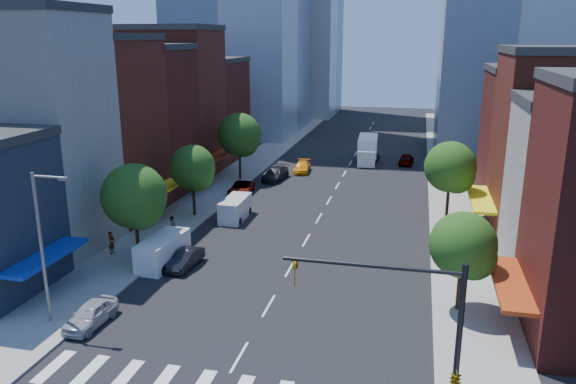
# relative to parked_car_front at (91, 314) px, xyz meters

# --- Properties ---
(ground) EXTENTS (220.00, 220.00, 0.00)m
(ground) POSITION_rel_parked_car_front_xyz_m (9.50, -1.32, -0.68)
(ground) COLOR black
(ground) RESTS_ON ground
(sidewalk_left) EXTENTS (5.00, 120.00, 0.15)m
(sidewalk_left) POSITION_rel_parked_car_front_xyz_m (-3.00, 38.68, -0.61)
(sidewalk_left) COLOR gray
(sidewalk_left) RESTS_ON ground
(sidewalk_right) EXTENTS (5.00, 120.00, 0.15)m
(sidewalk_right) POSITION_rel_parked_car_front_xyz_m (22.00, 38.68, -0.61)
(sidewalk_right) COLOR gray
(sidewalk_right) RESTS_ON ground
(bldg_left_1) EXTENTS (12.00, 8.00, 18.00)m
(bldg_left_1) POSITION_rel_parked_car_front_xyz_m (-11.50, 10.68, 8.32)
(bldg_left_1) COLOR silver
(bldg_left_1) RESTS_ON ground
(bldg_left_2) EXTENTS (12.00, 9.00, 16.00)m
(bldg_left_2) POSITION_rel_parked_car_front_xyz_m (-11.50, 19.18, 7.32)
(bldg_left_2) COLOR #602316
(bldg_left_2) RESTS_ON ground
(bldg_left_3) EXTENTS (12.00, 8.00, 15.00)m
(bldg_left_3) POSITION_rel_parked_car_front_xyz_m (-11.50, 27.68, 6.82)
(bldg_left_3) COLOR #521814
(bldg_left_3) RESTS_ON ground
(bldg_left_4) EXTENTS (12.00, 9.00, 17.00)m
(bldg_left_4) POSITION_rel_parked_car_front_xyz_m (-11.50, 36.18, 7.82)
(bldg_left_4) COLOR #602316
(bldg_left_4) RESTS_ON ground
(bldg_left_5) EXTENTS (12.00, 10.00, 13.00)m
(bldg_left_5) POSITION_rel_parked_car_front_xyz_m (-11.50, 45.68, 5.82)
(bldg_left_5) COLOR #521814
(bldg_left_5) RESTS_ON ground
(bldg_right_2) EXTENTS (12.00, 10.00, 15.00)m
(bldg_right_2) POSITION_rel_parked_car_front_xyz_m (30.50, 22.68, 6.82)
(bldg_right_2) COLOR #602316
(bldg_right_2) RESTS_ON ground
(bldg_right_3) EXTENTS (12.00, 10.00, 13.00)m
(bldg_right_3) POSITION_rel_parked_car_front_xyz_m (30.50, 32.68, 5.82)
(bldg_right_3) COLOR #521814
(bldg_right_3) RESTS_ON ground
(traffic_signal) EXTENTS (7.24, 2.24, 8.00)m
(traffic_signal) POSITION_rel_parked_car_front_xyz_m (19.44, -5.82, 3.47)
(traffic_signal) COLOR black
(traffic_signal) RESTS_ON sidewalk_right
(streetlight) EXTENTS (2.25, 0.25, 9.00)m
(streetlight) POSITION_rel_parked_car_front_xyz_m (-2.31, -0.32, 4.59)
(streetlight) COLOR slate
(streetlight) RESTS_ON sidewalk_left
(tree_left_near) EXTENTS (4.80, 4.80, 7.30)m
(tree_left_near) POSITION_rel_parked_car_front_xyz_m (-1.85, 9.60, 4.18)
(tree_left_near) COLOR black
(tree_left_near) RESTS_ON sidewalk_left
(tree_left_mid) EXTENTS (4.20, 4.20, 6.65)m
(tree_left_mid) POSITION_rel_parked_car_front_xyz_m (-1.85, 20.60, 3.84)
(tree_left_mid) COLOR black
(tree_left_mid) RESTS_ON sidewalk_left
(tree_left_far) EXTENTS (5.00, 5.00, 7.75)m
(tree_left_far) POSITION_rel_parked_car_front_xyz_m (-1.85, 34.60, 4.52)
(tree_left_far) COLOR black
(tree_left_far) RESTS_ON sidewalk_left
(tree_right_near) EXTENTS (4.00, 4.00, 6.20)m
(tree_right_near) POSITION_rel_parked_car_front_xyz_m (21.15, 6.60, 3.51)
(tree_right_near) COLOR black
(tree_right_near) RESTS_ON sidewalk_right
(tree_right_far) EXTENTS (4.60, 4.60, 7.20)m
(tree_right_far) POSITION_rel_parked_car_front_xyz_m (21.15, 24.60, 4.18)
(tree_right_far) COLOR black
(tree_right_far) RESTS_ON sidewalk_right
(parked_car_front) EXTENTS (1.80, 4.08, 1.37)m
(parked_car_front) POSITION_rel_parked_car_front_xyz_m (0.00, 0.00, 0.00)
(parked_car_front) COLOR #B0B0B5
(parked_car_front) RESTS_ON ground
(parked_car_second) EXTENTS (1.62, 3.97, 1.28)m
(parked_car_second) POSITION_rel_parked_car_front_xyz_m (2.00, 9.19, -0.04)
(parked_car_second) COLOR black
(parked_car_second) RESTS_ON ground
(parked_car_third) EXTENTS (2.75, 5.08, 1.35)m
(parked_car_third) POSITION_rel_parked_car_front_xyz_m (0.00, 28.76, -0.01)
(parked_car_third) COLOR #999999
(parked_car_third) RESTS_ON ground
(parked_car_rear) EXTENTS (2.57, 5.25, 1.47)m
(parked_car_rear) POSITION_rel_parked_car_front_xyz_m (2.00, 35.78, 0.05)
(parked_car_rear) COLOR black
(parked_car_rear) RESTS_ON ground
(cargo_van_near) EXTENTS (2.38, 5.17, 2.14)m
(cargo_van_near) POSITION_rel_parked_car_front_xyz_m (0.18, 9.21, 0.38)
(cargo_van_near) COLOR white
(cargo_van_near) RESTS_ON ground
(cargo_van_far) EXTENTS (1.98, 4.73, 2.00)m
(cargo_van_far) POSITION_rel_parked_car_front_xyz_m (2.00, 20.67, 0.31)
(cargo_van_far) COLOR silver
(cargo_van_far) RESTS_ON ground
(taxi) EXTENTS (2.13, 4.56, 1.29)m
(taxi) POSITION_rel_parked_car_front_xyz_m (4.26, 40.28, -0.04)
(taxi) COLOR #F79E0D
(taxi) RESTS_ON ground
(traffic_car_oncoming) EXTENTS (1.88, 4.14, 1.32)m
(traffic_car_oncoming) POSITION_rel_parked_car_front_xyz_m (12.21, 47.69, -0.02)
(traffic_car_oncoming) COLOR black
(traffic_car_oncoming) RESTS_ON ground
(traffic_car_far) EXTENTS (2.03, 4.40, 1.46)m
(traffic_car_far) POSITION_rel_parked_car_front_xyz_m (16.74, 47.61, 0.05)
(traffic_car_far) COLOR #999999
(traffic_car_far) RESTS_ON ground
(box_truck) EXTENTS (2.90, 8.29, 3.29)m
(box_truck) POSITION_rel_parked_car_front_xyz_m (11.57, 48.20, 0.87)
(box_truck) COLOR white
(box_truck) RESTS_ON ground
(pedestrian_near) EXTENTS (0.43, 0.65, 1.77)m
(pedestrian_near) POSITION_rel_parked_car_front_xyz_m (-4.44, 10.08, 0.35)
(pedestrian_near) COLOR #999999
(pedestrian_near) RESTS_ON sidewalk_left
(pedestrian_far) EXTENTS (0.85, 0.95, 1.61)m
(pedestrian_far) POSITION_rel_parked_car_front_xyz_m (-1.74, 15.10, 0.27)
(pedestrian_far) COLOR #999999
(pedestrian_far) RESTS_ON sidewalk_left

